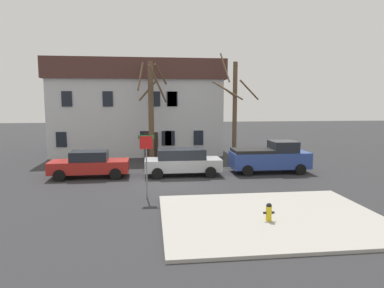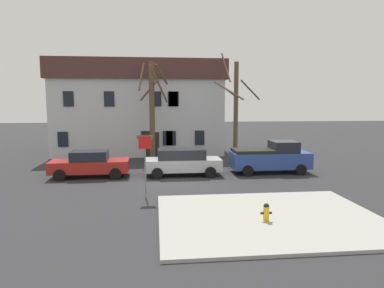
{
  "view_description": "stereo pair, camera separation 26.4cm",
  "coord_description": "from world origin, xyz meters",
  "px_view_note": "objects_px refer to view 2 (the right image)",
  "views": [
    {
      "loc": [
        -1.15,
        -18.81,
        4.53
      ],
      "look_at": [
        1.3,
        1.64,
        2.01
      ],
      "focal_mm": 31.92,
      "sensor_mm": 36.0,
      "label": 1
    },
    {
      "loc": [
        -0.88,
        -18.84,
        4.53
      ],
      "look_at": [
        1.3,
        1.64,
        2.01
      ],
      "focal_mm": 31.92,
      "sensor_mm": 36.0,
      "label": 2
    }
  ],
  "objects_px": {
    "pickup_truck_blue": "(271,157)",
    "fire_hydrant": "(266,212)",
    "car_silver_wagon": "(182,162)",
    "street_sign_pole": "(145,154)",
    "tree_bare_near": "(152,108)",
    "tree_bare_mid": "(235,107)",
    "building_main": "(140,107)",
    "car_red_sedan": "(90,164)"
  },
  "relations": [
    {
      "from": "building_main",
      "to": "street_sign_pole",
      "type": "xyz_separation_m",
      "value": [
        0.88,
        -16.39,
        -2.0
      ]
    },
    {
      "from": "car_silver_wagon",
      "to": "fire_hydrant",
      "type": "relative_size",
      "value": 6.93
    },
    {
      "from": "tree_bare_near",
      "to": "tree_bare_mid",
      "type": "bearing_deg",
      "value": 0.55
    },
    {
      "from": "fire_hydrant",
      "to": "pickup_truck_blue",
      "type": "bearing_deg",
      "value": 70.14
    },
    {
      "from": "tree_bare_near",
      "to": "street_sign_pole",
      "type": "height_order",
      "value": "tree_bare_near"
    },
    {
      "from": "tree_bare_near",
      "to": "fire_hydrant",
      "type": "height_order",
      "value": "tree_bare_near"
    },
    {
      "from": "pickup_truck_blue",
      "to": "fire_hydrant",
      "type": "distance_m",
      "value": 9.74
    },
    {
      "from": "car_red_sedan",
      "to": "street_sign_pole",
      "type": "distance_m",
      "value": 6.21
    },
    {
      "from": "tree_bare_near",
      "to": "car_silver_wagon",
      "type": "height_order",
      "value": "tree_bare_near"
    },
    {
      "from": "car_silver_wagon",
      "to": "pickup_truck_blue",
      "type": "xyz_separation_m",
      "value": [
        5.74,
        0.27,
        0.11
      ]
    },
    {
      "from": "car_red_sedan",
      "to": "fire_hydrant",
      "type": "bearing_deg",
      "value": -48.12
    },
    {
      "from": "tree_bare_mid",
      "to": "fire_hydrant",
      "type": "bearing_deg",
      "value": -98.58
    },
    {
      "from": "car_red_sedan",
      "to": "fire_hydrant",
      "type": "distance_m",
      "value": 12.09
    },
    {
      "from": "building_main",
      "to": "car_red_sedan",
      "type": "distance_m",
      "value": 12.16
    },
    {
      "from": "building_main",
      "to": "tree_bare_near",
      "type": "relative_size",
      "value": 1.94
    },
    {
      "from": "pickup_truck_blue",
      "to": "fire_hydrant",
      "type": "bearing_deg",
      "value": -109.86
    },
    {
      "from": "fire_hydrant",
      "to": "car_red_sedan",
      "type": "bearing_deg",
      "value": 131.88
    },
    {
      "from": "car_red_sedan",
      "to": "pickup_truck_blue",
      "type": "distance_m",
      "value": 11.37
    },
    {
      "from": "tree_bare_near",
      "to": "car_silver_wagon",
      "type": "relative_size",
      "value": 1.62
    },
    {
      "from": "car_silver_wagon",
      "to": "fire_hydrant",
      "type": "bearing_deg",
      "value": -74.68
    },
    {
      "from": "tree_bare_near",
      "to": "tree_bare_mid",
      "type": "relative_size",
      "value": 0.91
    },
    {
      "from": "car_red_sedan",
      "to": "car_silver_wagon",
      "type": "xyz_separation_m",
      "value": [
        5.63,
        -0.11,
        0.06
      ]
    },
    {
      "from": "building_main",
      "to": "fire_hydrant",
      "type": "height_order",
      "value": "building_main"
    },
    {
      "from": "pickup_truck_blue",
      "to": "tree_bare_mid",
      "type": "bearing_deg",
      "value": 102.58
    },
    {
      "from": "tree_bare_mid",
      "to": "car_red_sedan",
      "type": "distance_m",
      "value": 11.98
    },
    {
      "from": "tree_bare_mid",
      "to": "car_red_sedan",
      "type": "bearing_deg",
      "value": -152.59
    },
    {
      "from": "pickup_truck_blue",
      "to": "car_red_sedan",
      "type": "bearing_deg",
      "value": -179.2
    },
    {
      "from": "building_main",
      "to": "pickup_truck_blue",
      "type": "relative_size",
      "value": 2.94
    },
    {
      "from": "building_main",
      "to": "car_silver_wagon",
      "type": "relative_size",
      "value": 3.14
    },
    {
      "from": "tree_bare_near",
      "to": "tree_bare_mid",
      "type": "distance_m",
      "value": 6.47
    },
    {
      "from": "street_sign_pole",
      "to": "tree_bare_near",
      "type": "bearing_deg",
      "value": 88.53
    },
    {
      "from": "car_red_sedan",
      "to": "street_sign_pole",
      "type": "xyz_separation_m",
      "value": [
        3.49,
        -4.97,
        1.28
      ]
    },
    {
      "from": "fire_hydrant",
      "to": "building_main",
      "type": "bearing_deg",
      "value": 104.97
    },
    {
      "from": "car_red_sedan",
      "to": "fire_hydrant",
      "type": "relative_size",
      "value": 6.91
    },
    {
      "from": "car_silver_wagon",
      "to": "pickup_truck_blue",
      "type": "relative_size",
      "value": 0.94
    },
    {
      "from": "car_silver_wagon",
      "to": "street_sign_pole",
      "type": "distance_m",
      "value": 5.45
    },
    {
      "from": "building_main",
      "to": "tree_bare_mid",
      "type": "height_order",
      "value": "tree_bare_mid"
    },
    {
      "from": "tree_bare_mid",
      "to": "car_silver_wagon",
      "type": "xyz_separation_m",
      "value": [
        -4.59,
        -5.42,
        -3.26
      ]
    },
    {
      "from": "building_main",
      "to": "tree_bare_mid",
      "type": "xyz_separation_m",
      "value": [
        7.61,
        -6.11,
        0.04
      ]
    },
    {
      "from": "tree_bare_mid",
      "to": "street_sign_pole",
      "type": "relative_size",
      "value": 2.78
    },
    {
      "from": "tree_bare_mid",
      "to": "pickup_truck_blue",
      "type": "height_order",
      "value": "tree_bare_mid"
    },
    {
      "from": "car_silver_wagon",
      "to": "street_sign_pole",
      "type": "xyz_separation_m",
      "value": [
        -2.14,
        -4.86,
        1.22
      ]
    }
  ]
}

